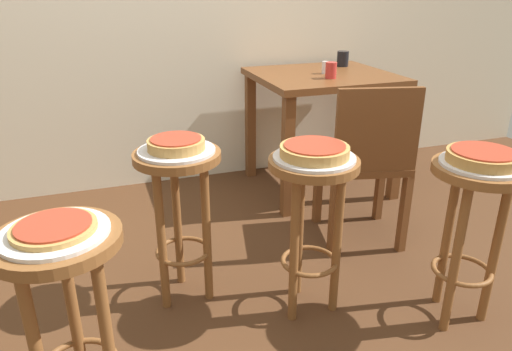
{
  "coord_description": "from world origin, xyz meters",
  "views": [
    {
      "loc": [
        -0.45,
        -1.53,
        1.3
      ],
      "look_at": [
        0.11,
        0.08,
        0.6
      ],
      "focal_mm": 33.81,
      "sensor_mm": 36.0,
      "label": 1
    }
  ],
  "objects_px": {
    "stool_middle": "(473,211)",
    "pizza_leftside": "(315,150)",
    "stool_foreground": "(66,293)",
    "wooden_chair": "(367,159)",
    "cup_far_edge": "(343,59)",
    "serving_plate_middle": "(482,164)",
    "pizza_middle": "(483,157)",
    "stool_rear": "(180,195)",
    "serving_plate_leftside": "(314,158)",
    "stool_leftside": "(312,203)",
    "serving_plate_foreground": "(55,233)",
    "pizza_foreground": "(54,227)",
    "pizza_rear": "(176,144)",
    "condiment_shaker": "(325,67)",
    "cup_near_edge": "(331,70)",
    "serving_plate_rear": "(177,151)",
    "dining_table": "(322,94)"
  },
  "relations": [
    {
      "from": "stool_leftside",
      "to": "serving_plate_leftside",
      "type": "xyz_separation_m",
      "value": [
        0.0,
        0.0,
        0.19
      ]
    },
    {
      "from": "serving_plate_foreground",
      "to": "pizza_leftside",
      "type": "height_order",
      "value": "pizza_leftside"
    },
    {
      "from": "wooden_chair",
      "to": "condiment_shaker",
      "type": "bearing_deg",
      "value": 80.8
    },
    {
      "from": "serving_plate_rear",
      "to": "cup_near_edge",
      "type": "height_order",
      "value": "cup_near_edge"
    },
    {
      "from": "serving_plate_leftside",
      "to": "pizza_rear",
      "type": "height_order",
      "value": "pizza_rear"
    },
    {
      "from": "cup_far_edge",
      "to": "stool_leftside",
      "type": "bearing_deg",
      "value": -122.13
    },
    {
      "from": "stool_leftside",
      "to": "condiment_shaker",
      "type": "bearing_deg",
      "value": 61.78
    },
    {
      "from": "stool_middle",
      "to": "cup_far_edge",
      "type": "bearing_deg",
      "value": 79.48
    },
    {
      "from": "serving_plate_foreground",
      "to": "serving_plate_leftside",
      "type": "height_order",
      "value": "same"
    },
    {
      "from": "condiment_shaker",
      "to": "wooden_chair",
      "type": "relative_size",
      "value": 0.09
    },
    {
      "from": "serving_plate_middle",
      "to": "serving_plate_leftside",
      "type": "bearing_deg",
      "value": 154.6
    },
    {
      "from": "serving_plate_foreground",
      "to": "pizza_foreground",
      "type": "xyz_separation_m",
      "value": [
        0.0,
        0.0,
        0.02
      ]
    },
    {
      "from": "stool_middle",
      "to": "pizza_rear",
      "type": "relative_size",
      "value": 2.98
    },
    {
      "from": "stool_middle",
      "to": "stool_rear",
      "type": "distance_m",
      "value": 1.15
    },
    {
      "from": "cup_near_edge",
      "to": "wooden_chair",
      "type": "relative_size",
      "value": 0.11
    },
    {
      "from": "stool_rear",
      "to": "wooden_chair",
      "type": "relative_size",
      "value": 0.79
    },
    {
      "from": "serving_plate_foreground",
      "to": "serving_plate_middle",
      "type": "height_order",
      "value": "same"
    },
    {
      "from": "serving_plate_middle",
      "to": "serving_plate_leftside",
      "type": "height_order",
      "value": "same"
    },
    {
      "from": "pizza_leftside",
      "to": "cup_far_edge",
      "type": "distance_m",
      "value": 1.6
    },
    {
      "from": "cup_near_edge",
      "to": "stool_middle",
      "type": "bearing_deg",
      "value": -91.37
    },
    {
      "from": "stool_middle",
      "to": "pizza_middle",
      "type": "distance_m",
      "value": 0.22
    },
    {
      "from": "stool_rear",
      "to": "dining_table",
      "type": "distance_m",
      "value": 1.42
    },
    {
      "from": "stool_middle",
      "to": "pizza_middle",
      "type": "xyz_separation_m",
      "value": [
        0.0,
        0.0,
        0.22
      ]
    },
    {
      "from": "pizza_foreground",
      "to": "condiment_shaker",
      "type": "distance_m",
      "value": 2.1
    },
    {
      "from": "stool_rear",
      "to": "serving_plate_foreground",
      "type": "bearing_deg",
      "value": -127.84
    },
    {
      "from": "stool_middle",
      "to": "pizza_leftside",
      "type": "distance_m",
      "value": 0.65
    },
    {
      "from": "cup_far_edge",
      "to": "wooden_chair",
      "type": "relative_size",
      "value": 0.12
    },
    {
      "from": "serving_plate_foreground",
      "to": "cup_far_edge",
      "type": "distance_m",
      "value": 2.41
    },
    {
      "from": "pizza_middle",
      "to": "condiment_shaker",
      "type": "distance_m",
      "value": 1.41
    },
    {
      "from": "condiment_shaker",
      "to": "serving_plate_leftside",
      "type": "bearing_deg",
      "value": -118.22
    },
    {
      "from": "serving_plate_middle",
      "to": "pizza_middle",
      "type": "relative_size",
      "value": 1.17
    },
    {
      "from": "serving_plate_leftside",
      "to": "wooden_chair",
      "type": "xyz_separation_m",
      "value": [
        0.5,
        0.41,
        -0.21
      ]
    },
    {
      "from": "serving_plate_middle",
      "to": "cup_near_edge",
      "type": "relative_size",
      "value": 3.22
    },
    {
      "from": "stool_leftside",
      "to": "dining_table",
      "type": "bearing_deg",
      "value": 62.22
    },
    {
      "from": "serving_plate_leftside",
      "to": "pizza_leftside",
      "type": "relative_size",
      "value": 1.2
    },
    {
      "from": "serving_plate_foreground",
      "to": "pizza_rear",
      "type": "height_order",
      "value": "pizza_rear"
    },
    {
      "from": "stool_leftside",
      "to": "serving_plate_foreground",
      "type": "bearing_deg",
      "value": -161.62
    },
    {
      "from": "serving_plate_foreground",
      "to": "condiment_shaker",
      "type": "height_order",
      "value": "condiment_shaker"
    },
    {
      "from": "pizza_leftside",
      "to": "serving_plate_rear",
      "type": "bearing_deg",
      "value": 152.3
    },
    {
      "from": "stool_rear",
      "to": "wooden_chair",
      "type": "height_order",
      "value": "wooden_chair"
    },
    {
      "from": "serving_plate_middle",
      "to": "stool_rear",
      "type": "bearing_deg",
      "value": 153.52
    },
    {
      "from": "pizza_leftside",
      "to": "cup_far_edge",
      "type": "relative_size",
      "value": 2.66
    },
    {
      "from": "stool_leftside",
      "to": "pizza_rear",
      "type": "bearing_deg",
      "value": 152.3
    },
    {
      "from": "stool_foreground",
      "to": "stool_middle",
      "type": "relative_size",
      "value": 1.0
    },
    {
      "from": "pizza_rear",
      "to": "condiment_shaker",
      "type": "relative_size",
      "value": 2.99
    },
    {
      "from": "stool_foreground",
      "to": "wooden_chair",
      "type": "xyz_separation_m",
      "value": [
        1.4,
        0.71,
        -0.02
      ]
    },
    {
      "from": "serving_plate_middle",
      "to": "wooden_chair",
      "type": "xyz_separation_m",
      "value": [
        -0.05,
        0.67,
        -0.21
      ]
    },
    {
      "from": "serving_plate_middle",
      "to": "condiment_shaker",
      "type": "bearing_deg",
      "value": 87.3
    },
    {
      "from": "serving_plate_leftside",
      "to": "cup_near_edge",
      "type": "bearing_deg",
      "value": 59.9
    },
    {
      "from": "stool_foreground",
      "to": "pizza_foreground",
      "type": "height_order",
      "value": "pizza_foreground"
    }
  ]
}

